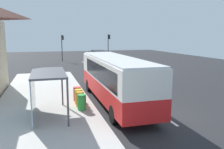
% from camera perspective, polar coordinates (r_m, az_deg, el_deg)
% --- Properties ---
extents(ground_plane, '(56.00, 92.00, 0.04)m').
position_cam_1_polar(ground_plane, '(27.18, -2.72, -0.36)').
color(ground_plane, '#262628').
extents(sidewalk_platform, '(6.20, 30.00, 0.18)m').
position_cam_1_polar(sidewalk_platform, '(14.77, -16.29, -8.81)').
color(sidewalk_platform, beige).
rests_on(sidewalk_platform, ground).
extents(lane_stripe_seg_1, '(0.16, 2.20, 0.01)m').
position_cam_1_polar(lane_stripe_seg_1, '(13.61, 13.52, -10.65)').
color(lane_stripe_seg_1, silver).
rests_on(lane_stripe_seg_1, ground).
extents(lane_stripe_seg_2, '(0.16, 2.20, 0.01)m').
position_cam_1_polar(lane_stripe_seg_2, '(17.91, 5.59, -5.52)').
color(lane_stripe_seg_2, silver).
rests_on(lane_stripe_seg_2, ground).
extents(lane_stripe_seg_3, '(0.16, 2.20, 0.01)m').
position_cam_1_polar(lane_stripe_seg_3, '(22.50, 0.88, -2.36)').
color(lane_stripe_seg_3, silver).
rests_on(lane_stripe_seg_3, ground).
extents(lane_stripe_seg_4, '(0.16, 2.20, 0.01)m').
position_cam_1_polar(lane_stripe_seg_4, '(27.24, -2.20, -0.28)').
color(lane_stripe_seg_4, silver).
rests_on(lane_stripe_seg_4, ground).
extents(lane_stripe_seg_5, '(0.16, 2.20, 0.01)m').
position_cam_1_polar(lane_stripe_seg_5, '(32.05, -4.37, 1.18)').
color(lane_stripe_seg_5, silver).
rests_on(lane_stripe_seg_5, ground).
extents(lane_stripe_seg_6, '(0.16, 2.20, 0.01)m').
position_cam_1_polar(lane_stripe_seg_6, '(36.92, -5.96, 2.26)').
color(lane_stripe_seg_6, silver).
rests_on(lane_stripe_seg_6, ground).
extents(lane_stripe_seg_7, '(0.16, 2.20, 0.01)m').
position_cam_1_polar(lane_stripe_seg_7, '(41.81, -7.19, 3.09)').
color(lane_stripe_seg_7, silver).
rests_on(lane_stripe_seg_7, ground).
extents(bus, '(2.59, 11.02, 3.21)m').
position_cam_1_polar(bus, '(15.90, 0.53, -0.61)').
color(bus, red).
rests_on(bus, ground).
extents(white_van, '(2.23, 5.28, 2.30)m').
position_cam_1_polar(white_van, '(37.11, -3.01, 4.41)').
color(white_van, black).
rests_on(white_van, ground).
extents(sedan_near, '(1.95, 4.45, 1.52)m').
position_cam_1_polar(sedan_near, '(42.75, -4.63, 4.33)').
color(sedan_near, '#B7B7BC').
rests_on(sedan_near, ground).
extents(recycling_bin_green, '(0.52, 0.52, 0.95)m').
position_cam_1_polar(recycling_bin_green, '(14.26, -7.47, -6.78)').
color(recycling_bin_green, green).
rests_on(recycling_bin_green, sidewalk_platform).
extents(recycling_bin_orange, '(0.52, 0.52, 0.95)m').
position_cam_1_polar(recycling_bin_orange, '(14.93, -7.88, -6.05)').
color(recycling_bin_orange, orange).
rests_on(recycling_bin_orange, sidewalk_platform).
extents(recycling_bin_yellow, '(0.52, 0.52, 0.95)m').
position_cam_1_polar(recycling_bin_yellow, '(15.60, -8.26, -5.38)').
color(recycling_bin_yellow, yellow).
rests_on(recycling_bin_yellow, sidewalk_platform).
extents(recycling_bin_red, '(0.52, 0.52, 0.95)m').
position_cam_1_polar(recycling_bin_red, '(16.27, -8.60, -4.76)').
color(recycling_bin_red, red).
rests_on(recycling_bin_red, sidewalk_platform).
extents(traffic_light_near_side, '(0.49, 0.28, 4.96)m').
position_cam_1_polar(traffic_light_near_side, '(44.30, -0.84, 7.79)').
color(traffic_light_near_side, '#2D2D2D').
rests_on(traffic_light_near_side, ground).
extents(traffic_light_far_side, '(0.49, 0.28, 4.82)m').
position_cam_1_polar(traffic_light_far_side, '(43.64, -12.17, 7.44)').
color(traffic_light_far_side, '#2D2D2D').
rests_on(traffic_light_far_side, ground).
extents(bus_shelter, '(1.80, 4.00, 2.50)m').
position_cam_1_polar(bus_shelter, '(13.24, -16.74, -1.96)').
color(bus_shelter, '#4C4C51').
rests_on(bus_shelter, sidewalk_platform).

